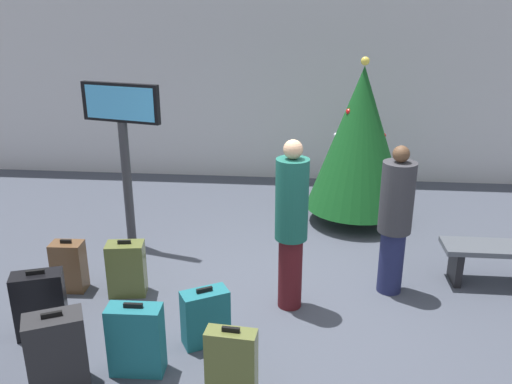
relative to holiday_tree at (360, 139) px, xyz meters
name	(u,v)px	position (x,y,z in m)	size (l,w,h in m)	color
ground_plane	(280,300)	(-1.00, -2.36, -1.27)	(16.00, 16.00, 0.00)	#424754
back_wall	(294,84)	(-1.00, 2.11, 0.47)	(16.00, 0.20, 3.48)	silver
holiday_tree	(360,139)	(0.00, 0.00, 0.00)	(1.48, 1.48, 2.42)	#4C3319
flight_info_kiosk	(123,132)	(-3.08, -1.12, 0.29)	(1.06, 0.34, 2.18)	#333338
waiting_bench	(503,256)	(1.54, -1.74, -0.91)	(1.38, 0.44, 0.48)	#4C5159
traveller_0	(395,218)	(0.22, -2.04, -0.37)	(0.45, 0.45, 1.71)	#1E234C
traveller_1	(291,222)	(-0.90, -2.46, -0.29)	(0.48, 0.48, 1.85)	#4C1419
suitcase_0	(57,354)	(-2.78, -3.98, -0.91)	(0.55, 0.46, 0.75)	#232326
suitcase_1	(127,269)	(-2.72, -2.38, -0.96)	(0.44, 0.31, 0.66)	#59602D
suitcase_2	(40,304)	(-3.31, -3.22, -0.94)	(0.53, 0.38, 0.70)	black
suitcase_3	(205,317)	(-1.68, -3.20, -0.99)	(0.49, 0.41, 0.59)	#19606B
suitcase_4	(69,266)	(-3.40, -2.35, -0.98)	(0.36, 0.25, 0.62)	brown
suitcase_5	(136,340)	(-2.20, -3.69, -0.94)	(0.48, 0.23, 0.69)	#19606B
suitcase_6	(231,362)	(-1.33, -3.86, -0.97)	(0.44, 0.21, 0.63)	#59602D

